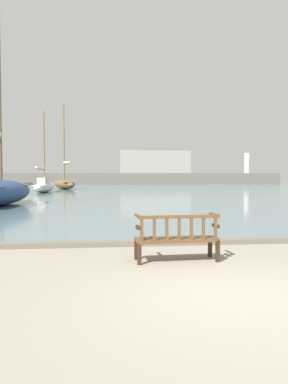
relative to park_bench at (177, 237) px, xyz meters
name	(u,v)px	position (x,y,z in m)	size (l,w,h in m)	color
ground_plane	(237,296)	(0.42, -2.16, -0.47)	(160.00, 160.00, 0.00)	gray
harbor_water	(118,188)	(0.42, 41.84, -0.43)	(100.00, 80.00, 0.08)	slate
quay_edge_kerb	(180,242)	(0.42, 1.69, -0.41)	(40.00, 0.30, 0.12)	#675F54
park_bench	(177,237)	(0.00, 0.00, 0.00)	(1.62, 0.60, 0.92)	#322113
sailboat_outer_starboard	(65,183)	(-5.95, 37.48, 0.30)	(3.94, 7.34, 9.86)	brown
sailboat_far_starboard	(44,186)	(-6.92, 28.41, 0.21)	(1.76, 6.17, 7.54)	silver
far_breakwater	(125,175)	(2.34, 56.68, 1.29)	(58.09, 2.40, 5.88)	#66605B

